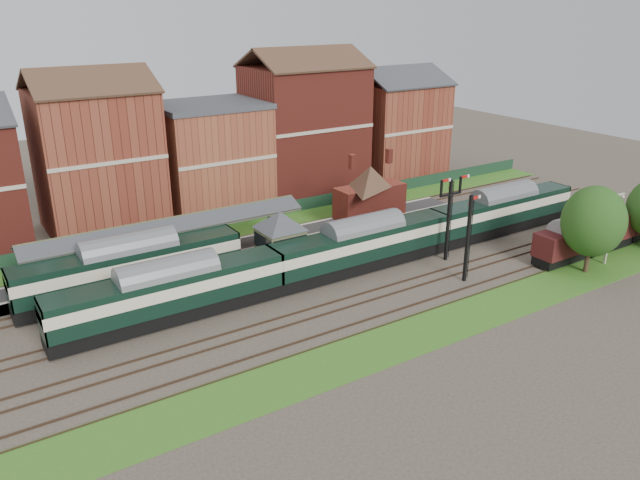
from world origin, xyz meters
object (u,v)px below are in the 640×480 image
signal_box (281,241)px  platform_railcar (131,266)px  dmu_train (363,244)px  goods_van_a (605,228)px  semaphore_bracket (449,214)px

signal_box → platform_railcar: signal_box is taller
dmu_train → goods_van_a: size_ratio=8.66×
dmu_train → goods_van_a: bearing=-21.1°
dmu_train → goods_van_a: (23.35, -9.00, -0.29)m
goods_van_a → signal_box: bearing=157.9°
platform_railcar → semaphore_bracket: bearing=-18.0°
goods_van_a → dmu_train: bearing=158.9°
semaphore_bracket → platform_railcar: size_ratio=0.43×
semaphore_bracket → goods_van_a: semaphore_bracket is taller
dmu_train → goods_van_a: 25.02m
signal_box → platform_railcar: 13.13m
semaphore_bracket → dmu_train: semaphore_bracket is taller
platform_railcar → signal_box: bearing=-14.3°
goods_van_a → platform_railcar: bearing=160.1°
semaphore_bracket → dmu_train: bearing=163.0°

